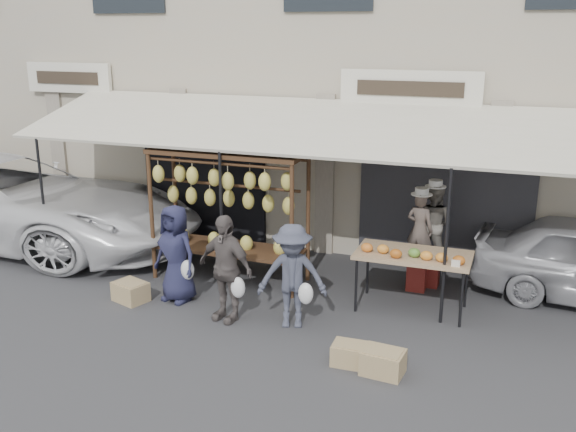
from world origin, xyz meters
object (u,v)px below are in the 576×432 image
vendor_left (420,229)px  crate_far (131,292)px  banana_rack (227,191)px  customer_mid (225,268)px  crate_near_b (383,362)px  customer_right (292,276)px  crate_near_a (350,354)px  produce_table (413,256)px  vendor_right (433,224)px  customer_left (176,253)px

vendor_left → crate_far: 4.69m
vendor_left → banana_rack: bearing=29.6°
customer_mid → crate_near_b: size_ratio=3.14×
customer_right → crate_far: size_ratio=2.99×
customer_right → customer_mid: bearing=170.7°
vendor_left → crate_near_a: vendor_left is taller
customer_right → crate_near_b: 1.85m
produce_table → customer_right: bearing=-143.7°
vendor_right → banana_rack: bearing=29.3°
customer_left → crate_far: (-0.67, -0.29, -0.62)m
banana_rack → crate_near_b: banana_rack is taller
produce_table → customer_right: 1.87m
customer_right → crate_far: (-2.68, -0.05, -0.61)m
vendor_right → produce_table: bearing=96.7°
produce_table → crate_far: bearing=-164.5°
customer_mid → customer_right: size_ratio=1.05×
banana_rack → customer_right: 2.20m
vendor_right → crate_far: vendor_right is taller
vendor_right → vendor_left: bearing=68.6°
crate_near_a → crate_far: bearing=169.1°
customer_mid → crate_near_a: bearing=-3.4°
vendor_right → customer_left: bearing=41.7°
customer_mid → crate_near_a: size_ratio=3.52×
banana_rack → customer_left: (-0.41, -1.04, -0.79)m
vendor_left → crate_near_b: size_ratio=2.40×
vendor_right → customer_mid: 3.52m
crate_near_a → vendor_right: bearing=79.4°
crate_near_a → customer_right: bearing=144.0°
customer_left → customer_right: 2.02m
banana_rack → vendor_right: banana_rack is taller
banana_rack → crate_near_a: (2.67, -2.06, -1.43)m
banana_rack → crate_near_b: bearing=-34.7°
banana_rack → customer_left: size_ratio=1.68×
customer_left → crate_near_b: 3.74m
crate_near_b → crate_far: same height
vendor_left → crate_near_b: (0.05, -2.83, -0.88)m
banana_rack → customer_left: banana_rack is taller
banana_rack → crate_near_b: (3.11, -2.15, -1.41)m
vendor_right → crate_near_b: vendor_right is taller
crate_near_a → crate_far: crate_far is taller
customer_left → customer_mid: customer_mid is taller
customer_right → crate_far: customer_right is taller
produce_table → crate_near_b: size_ratio=3.34×
vendor_left → crate_far: bearing=43.0°
crate_far → produce_table: bearing=15.5°
vendor_right → customer_mid: vendor_right is taller
customer_right → crate_near_a: (1.07, -0.78, -0.63)m
vendor_left → customer_right: 2.46m
crate_near_b → customer_right: bearing=150.1°
banana_rack → vendor_left: bearing=12.6°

